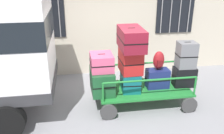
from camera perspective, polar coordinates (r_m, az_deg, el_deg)
ground_plane at (r=6.16m, az=1.13°, el=-8.64°), size 40.00×40.00×0.00m
luggage_cart at (r=6.07m, az=7.33°, el=-5.47°), size 2.28×1.22×0.43m
cart_railing at (r=5.88m, az=7.53°, el=-1.55°), size 2.17×1.08×0.47m
suitcase_left_bottom at (r=5.73m, az=-2.37°, el=-3.21°), size 0.53×0.83×0.55m
suitcase_left_middle at (r=5.56m, az=-2.45°, el=1.17°), size 0.52×0.62×0.38m
suitcase_midleft_bottom at (r=5.86m, az=4.26°, el=-3.19°), size 0.47×0.66×0.45m
suitcase_midleft_middle at (r=5.69m, az=4.34°, el=1.56°), size 0.49×0.66×0.57m
suitcase_midleft_top at (r=5.53m, az=4.52°, el=6.67°), size 0.53×0.98×0.48m
suitcase_center_bottom at (r=6.04m, az=10.56°, el=-2.64°), size 0.56×0.33×0.47m
suitcase_midright_bottom at (r=6.28m, az=16.51°, el=-2.18°), size 0.56×0.38×0.48m
suitcase_midright_middle at (r=6.10m, az=16.98°, el=2.73°), size 0.45×0.40×0.63m
backpack at (r=5.91m, az=10.88°, el=1.54°), size 0.27×0.22×0.44m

